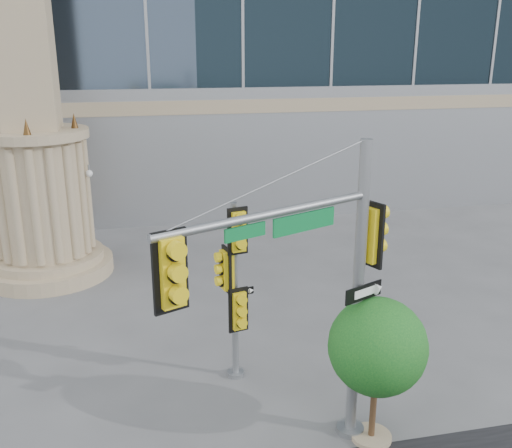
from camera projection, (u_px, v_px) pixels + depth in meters
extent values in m
plane|color=#545456|center=(276.00, 397.00, 13.07)|extent=(120.00, 120.00, 0.00)
cylinder|color=tan|center=(50.00, 267.00, 20.18)|extent=(4.40, 4.40, 0.50)
cylinder|color=tan|center=(48.00, 256.00, 20.06)|extent=(3.80, 3.80, 0.30)
cylinder|color=tan|center=(42.00, 197.00, 19.42)|extent=(3.00, 3.00, 4.00)
cylinder|color=tan|center=(34.00, 134.00, 18.78)|extent=(3.50, 3.50, 0.30)
cone|color=#472D14|center=(74.00, 120.00, 18.92)|extent=(0.24, 0.24, 0.50)
cylinder|color=slate|center=(350.00, 429.00, 11.90)|extent=(0.57, 0.57, 0.12)
cylinder|color=slate|center=(358.00, 297.00, 11.01)|extent=(0.22, 0.22, 6.13)
cylinder|color=slate|center=(270.00, 214.00, 9.20)|extent=(3.99, 1.85, 0.14)
cube|color=#0E7938|center=(304.00, 222.00, 9.66)|extent=(1.23, 0.57, 0.33)
cube|color=yellow|center=(170.00, 272.00, 8.34)|extent=(0.63, 0.49, 1.28)
cube|color=yellow|center=(372.00, 234.00, 10.80)|extent=(0.49, 0.63, 1.28)
cube|color=black|center=(364.00, 292.00, 10.85)|extent=(0.87, 0.41, 0.31)
cube|color=maroon|center=(361.00, 326.00, 11.06)|extent=(0.31, 0.16, 0.47)
cylinder|color=slate|center=(236.00, 373.00, 13.94)|extent=(0.42, 0.42, 0.11)
cylinder|color=slate|center=(235.00, 293.00, 13.31)|extent=(0.16, 0.16, 4.38)
cube|color=yellow|center=(238.00, 231.00, 12.67)|extent=(0.53, 0.35, 1.10)
cube|color=yellow|center=(227.00, 270.00, 13.05)|extent=(0.35, 0.53, 1.10)
cube|color=yellow|center=(238.00, 310.00, 13.25)|extent=(0.53, 0.35, 1.10)
cube|color=black|center=(243.00, 292.00, 13.27)|extent=(0.54, 0.15, 0.18)
cylinder|color=tan|center=(371.00, 436.00, 11.70)|extent=(0.83, 0.83, 0.09)
cylinder|color=#382314|center=(373.00, 403.00, 11.46)|extent=(0.13, 0.13, 1.66)
sphere|color=#124F1C|center=(377.00, 346.00, 11.08)|extent=(1.94, 1.94, 1.94)
sphere|color=#124F1C|center=(391.00, 351.00, 11.46)|extent=(1.20, 1.20, 1.20)
sphere|color=#124F1C|center=(366.00, 365.00, 10.87)|extent=(1.01, 1.01, 1.01)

